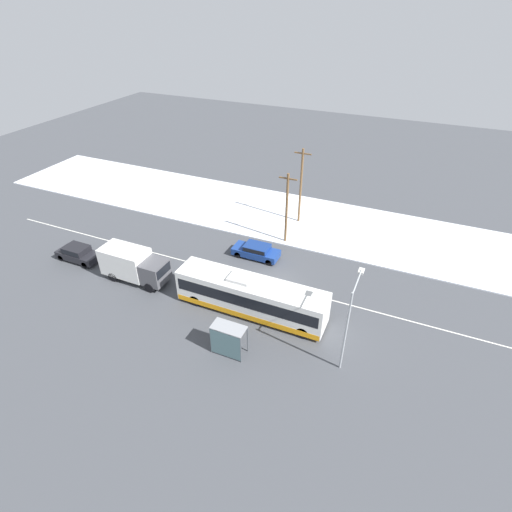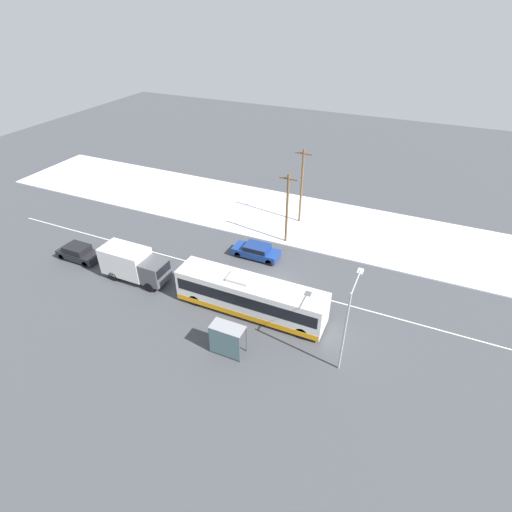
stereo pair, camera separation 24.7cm
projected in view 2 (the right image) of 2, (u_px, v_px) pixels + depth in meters
The scene contains 12 objects.
ground_plane at pixel (273, 285), 35.05m from camera, with size 120.00×120.00×0.00m, color #424449.
snow_lot at pixel (315, 222), 44.30m from camera, with size 80.00×11.57×0.12m.
lane_marking_center at pixel (273, 285), 35.05m from camera, with size 60.00×0.12×0.00m.
city_bus at pixel (250, 296), 31.31m from camera, with size 12.15×2.57×3.19m.
box_truck at pixel (133, 263), 34.93m from camera, with size 6.08×2.30×2.96m.
sedan_car at pixel (256, 250), 38.26m from camera, with size 4.53×1.80×1.37m.
parked_car_near_truck at pixel (79, 252), 37.95m from camera, with size 4.23×1.80×1.47m.
pedestrian_at_stop at pixel (230, 329), 29.02m from camera, with size 0.60×0.27×1.67m.
bus_shelter at pixel (226, 337), 27.48m from camera, with size 2.40×1.20×2.40m.
streetlamp at pixel (349, 315), 25.49m from camera, with size 0.36×3.09×6.60m.
utility_pole_roadside at pixel (287, 208), 38.87m from camera, with size 1.80×0.24×7.41m.
utility_pole_snowlot at pixel (302, 186), 42.12m from camera, with size 1.80×0.24×8.33m.
Camera 2 is at (9.95, -25.90, 21.63)m, focal length 28.00 mm.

